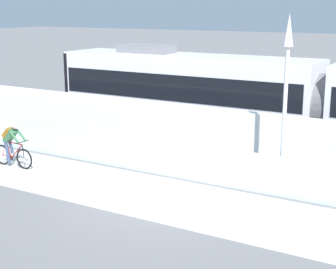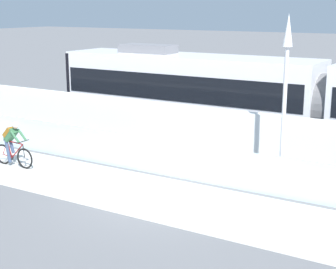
% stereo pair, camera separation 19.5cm
% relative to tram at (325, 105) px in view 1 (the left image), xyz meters
% --- Properties ---
extents(ground_plane, '(200.00, 200.00, 0.00)m').
position_rel_tram_xyz_m(ground_plane, '(-3.04, -6.85, -1.89)').
color(ground_plane, slate).
extents(bike_path_deck, '(32.00, 3.20, 0.01)m').
position_rel_tram_xyz_m(bike_path_deck, '(-3.04, -6.85, -1.89)').
color(bike_path_deck, silver).
rests_on(bike_path_deck, ground).
extents(glass_parapet, '(32.00, 0.05, 1.20)m').
position_rel_tram_xyz_m(glass_parapet, '(-3.04, -5.00, -1.29)').
color(glass_parapet, silver).
rests_on(glass_parapet, ground).
extents(concrete_barrier_wall, '(32.00, 0.36, 2.01)m').
position_rel_tram_xyz_m(concrete_barrier_wall, '(-3.04, -3.20, -0.89)').
color(concrete_barrier_wall, white).
rests_on(concrete_barrier_wall, ground).
extents(tram_rail_near, '(32.00, 0.08, 0.01)m').
position_rel_tram_xyz_m(tram_rail_near, '(-3.04, -0.72, -1.89)').
color(tram_rail_near, '#595654').
rests_on(tram_rail_near, ground).
extents(tram_rail_far, '(32.00, 0.08, 0.01)m').
position_rel_tram_xyz_m(tram_rail_far, '(-3.04, 0.72, -1.89)').
color(tram_rail_far, '#595654').
rests_on(tram_rail_far, ground).
extents(tram, '(22.56, 2.54, 3.81)m').
position_rel_tram_xyz_m(tram, '(0.00, 0.00, 0.00)').
color(tram, silver).
rests_on(tram, ground).
extents(cyclist_on_bike, '(1.77, 0.58, 1.61)m').
position_rel_tram_xyz_m(cyclist_on_bike, '(-8.78, -6.85, -1.09)').
color(cyclist_on_bike, black).
rests_on(cyclist_on_bike, ground).
extents(lamp_post_antenna, '(0.28, 0.28, 5.20)m').
position_rel_tram_xyz_m(lamp_post_antenna, '(0.01, -4.70, 1.40)').
color(lamp_post_antenna, gray).
rests_on(lamp_post_antenna, ground).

